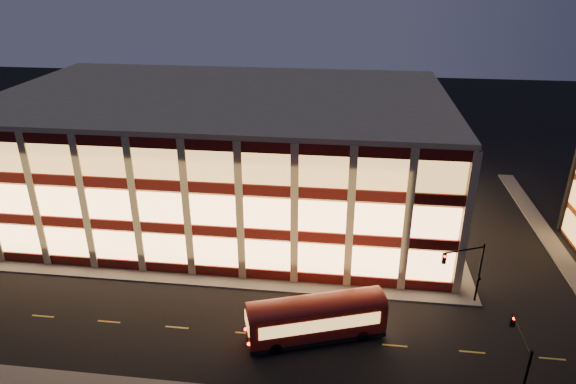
# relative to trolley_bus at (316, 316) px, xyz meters

# --- Properties ---
(ground) EXTENTS (200.00, 200.00, 0.00)m
(ground) POSITION_rel_trolley_bus_xyz_m (-9.63, 5.71, -2.09)
(ground) COLOR black
(ground) RESTS_ON ground
(sidewalk_office_south) EXTENTS (54.00, 2.00, 0.15)m
(sidewalk_office_south) POSITION_rel_trolley_bus_xyz_m (-12.63, 6.71, -2.01)
(sidewalk_office_south) COLOR #514F4C
(sidewalk_office_south) RESTS_ON ground
(sidewalk_office_east) EXTENTS (2.00, 30.00, 0.15)m
(sidewalk_office_east) POSITION_rel_trolley_bus_xyz_m (13.37, 22.71, -2.01)
(sidewalk_office_east) COLOR #514F4C
(sidewalk_office_east) RESTS_ON ground
(sidewalk_tower_west) EXTENTS (2.00, 30.00, 0.15)m
(sidewalk_tower_west) POSITION_rel_trolley_bus_xyz_m (24.37, 22.71, -2.01)
(sidewalk_tower_west) COLOR #514F4C
(sidewalk_tower_west) RESTS_ON ground
(office_building) EXTENTS (50.45, 30.45, 14.50)m
(office_building) POSITION_rel_trolley_bus_xyz_m (-12.54, 22.62, 5.16)
(office_building) COLOR tan
(office_building) RESTS_ON ground
(traffic_signal_far) EXTENTS (3.79, 1.87, 6.00)m
(traffic_signal_far) POSITION_rel_trolley_bus_xyz_m (12.58, 5.95, 2.03)
(traffic_signal_far) COLOR black
(traffic_signal_far) RESTS_ON ground
(traffic_signal_near) EXTENTS (0.32, 4.45, 6.00)m
(traffic_signal_near) POSITION_rel_trolley_bus_xyz_m (13.87, -5.32, 2.04)
(traffic_signal_near) COLOR black
(traffic_signal_near) RESTS_ON ground
(trolley_bus) EXTENTS (11.41, 6.27, 3.76)m
(trolley_bus) POSITION_rel_trolley_bus_xyz_m (0.00, 0.00, 0.00)
(trolley_bus) COLOR maroon
(trolley_bus) RESTS_ON ground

